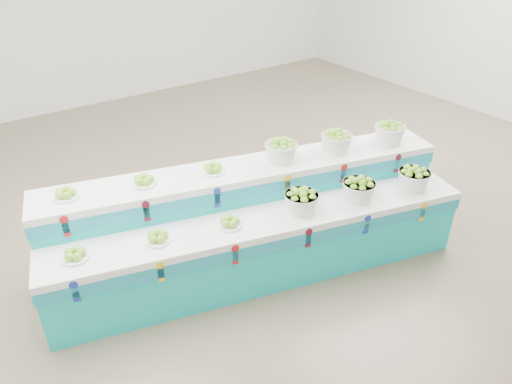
# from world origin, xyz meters

# --- Properties ---
(ground) EXTENTS (10.00, 10.00, 0.00)m
(ground) POSITION_xyz_m (0.00, 0.00, 0.00)
(ground) COLOR #6F614D
(ground) RESTS_ON ground
(display_stand) EXTENTS (4.28, 2.10, 1.02)m
(display_stand) POSITION_xyz_m (-0.89, -0.68, 0.51)
(display_stand) COLOR #14BCBF
(display_stand) RESTS_ON ground
(plate_lower_left) EXTENTS (0.28, 0.28, 0.10)m
(plate_lower_left) POSITION_xyz_m (-2.61, -0.49, 0.77)
(plate_lower_left) COLOR white
(plate_lower_left) RESTS_ON display_stand
(plate_lower_mid) EXTENTS (0.28, 0.28, 0.10)m
(plate_lower_mid) POSITION_xyz_m (-1.94, -0.67, 0.77)
(plate_lower_mid) COLOR white
(plate_lower_mid) RESTS_ON display_stand
(plate_lower_right) EXTENTS (0.28, 0.28, 0.10)m
(plate_lower_right) POSITION_xyz_m (-1.30, -0.84, 0.77)
(plate_lower_right) COLOR white
(plate_lower_right) RESTS_ON display_stand
(basket_lower_left) EXTENTS (0.40, 0.40, 0.24)m
(basket_lower_left) POSITION_xyz_m (-0.61, -1.02, 0.84)
(basket_lower_left) COLOR silver
(basket_lower_left) RESTS_ON display_stand
(basket_lower_mid) EXTENTS (0.40, 0.40, 0.24)m
(basket_lower_mid) POSITION_xyz_m (-0.00, -1.18, 0.84)
(basket_lower_mid) COLOR silver
(basket_lower_mid) RESTS_ON display_stand
(basket_lower_right) EXTENTS (0.40, 0.40, 0.24)m
(basket_lower_right) POSITION_xyz_m (0.63, -1.35, 0.84)
(basket_lower_right) COLOR silver
(basket_lower_right) RESTS_ON display_stand
(plate_upper_left) EXTENTS (0.28, 0.28, 0.10)m
(plate_upper_left) POSITION_xyz_m (-2.47, 0.01, 1.07)
(plate_upper_left) COLOR white
(plate_upper_left) RESTS_ON display_stand
(plate_upper_mid) EXTENTS (0.28, 0.28, 0.10)m
(plate_upper_mid) POSITION_xyz_m (-1.81, -0.17, 1.07)
(plate_upper_mid) COLOR white
(plate_upper_mid) RESTS_ON display_stand
(plate_upper_right) EXTENTS (0.28, 0.28, 0.10)m
(plate_upper_right) POSITION_xyz_m (-1.17, -0.34, 1.07)
(plate_upper_right) COLOR white
(plate_upper_right) RESTS_ON display_stand
(basket_upper_left) EXTENTS (0.40, 0.40, 0.24)m
(basket_upper_left) POSITION_xyz_m (-0.48, -0.53, 1.14)
(basket_upper_left) COLOR silver
(basket_upper_left) RESTS_ON display_stand
(basket_upper_mid) EXTENTS (0.40, 0.40, 0.24)m
(basket_upper_mid) POSITION_xyz_m (0.13, -0.69, 1.14)
(basket_upper_mid) COLOR silver
(basket_upper_mid) RESTS_ON display_stand
(basket_upper_right) EXTENTS (0.40, 0.40, 0.24)m
(basket_upper_right) POSITION_xyz_m (0.76, -0.86, 1.14)
(basket_upper_right) COLOR silver
(basket_upper_right) RESTS_ON display_stand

